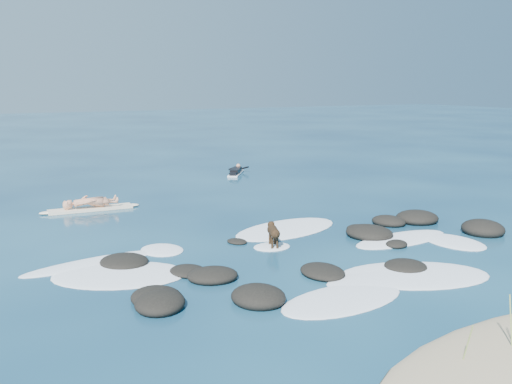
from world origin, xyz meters
TOP-DOWN VIEW (x-y plane):
  - ground at (0.00, 0.00)m, footprint 160.00×160.00m
  - reef_rocks at (-0.10, -0.80)m, footprint 12.58×5.57m
  - breaking_foam at (-1.23, -0.92)m, footprint 12.63×8.48m
  - standing_surfer_rig at (-5.08, 7.77)m, footprint 3.63×0.75m
  - paddling_surfer_rig at (3.32, 12.87)m, footprint 1.80×2.25m
  - dog at (-1.42, 0.44)m, footprint 0.52×1.09m

SIDE VIEW (x-z plane):
  - ground at x=0.00m, z-range 0.00..0.00m
  - breaking_foam at x=-1.23m, z-range -0.05..0.07m
  - reef_rocks at x=-0.10m, z-range -0.18..0.39m
  - paddling_surfer_rig at x=3.32m, z-range -0.07..0.36m
  - dog at x=-1.42m, z-range 0.12..0.83m
  - standing_surfer_rig at x=-5.08m, z-range -0.22..1.85m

